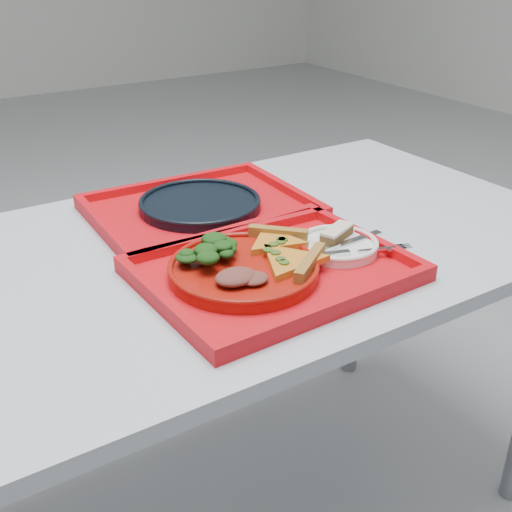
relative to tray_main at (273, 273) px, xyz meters
name	(u,v)px	position (x,y,z in m)	size (l,w,h in m)	color
table	(191,288)	(-0.09, 0.16, -0.08)	(1.60, 0.80, 0.75)	#ABB5C0
tray_main	(273,273)	(0.00, 0.00, 0.00)	(0.45, 0.35, 0.01)	red
tray_far	(200,211)	(0.02, 0.32, 0.00)	(0.45, 0.35, 0.01)	red
dinner_plate	(244,271)	(-0.06, 0.01, 0.02)	(0.26, 0.26, 0.02)	#9A130A
side_plate	(338,247)	(0.14, 0.00, 0.01)	(0.15, 0.15, 0.01)	white
navy_plate	(200,205)	(0.02, 0.32, 0.01)	(0.26, 0.26, 0.02)	black
pizza_slice_a	(290,259)	(0.02, -0.02, 0.03)	(0.14, 0.12, 0.02)	gold
pizza_slice_b	(275,240)	(0.04, 0.05, 0.03)	(0.13, 0.11, 0.02)	gold
salad_heap	(212,252)	(-0.10, 0.05, 0.05)	(0.10, 0.09, 0.05)	black
meat_portion	(236,277)	(-0.10, -0.03, 0.03)	(0.07, 0.06, 0.02)	brown
dessert_bar	(337,233)	(0.16, 0.02, 0.03)	(0.08, 0.06, 0.02)	#452A17
knife	(344,243)	(0.15, -0.01, 0.02)	(0.18, 0.02, 0.01)	silver
fork	(357,251)	(0.15, -0.05, 0.02)	(0.18, 0.02, 0.01)	silver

